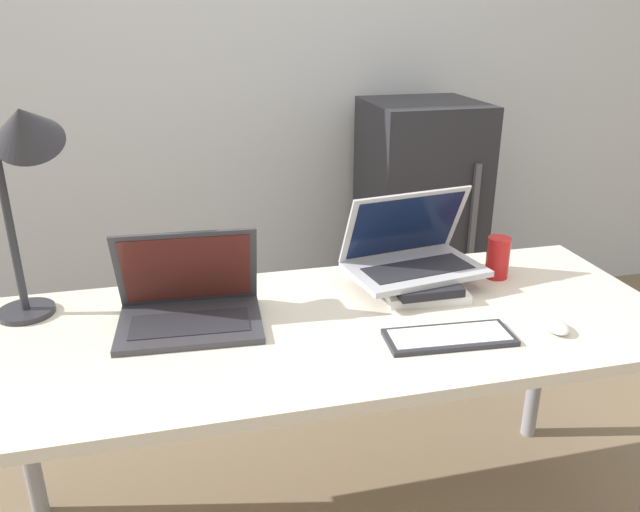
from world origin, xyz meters
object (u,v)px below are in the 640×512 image
Objects in this scene: wireless_keyboard at (449,337)px; desk_lamp at (24,152)px; laptop_on_books at (412,254)px; mini_fridge at (418,224)px; book_stack at (417,280)px; mouse at (554,325)px; laptop_left at (189,305)px; soda_can at (498,258)px.

desk_lamp is (-0.93, 0.34, 0.42)m from wireless_keyboard.
laptop_on_books is 1.27× the size of wireless_keyboard.
mini_fridge is (1.37, 0.93, -0.59)m from desk_lamp.
wireless_keyboard is at bearing -96.79° from book_stack.
mini_fridge is at bearing 82.33° from mouse.
desk_lamp is (-0.96, 0.03, 0.33)m from laptop_on_books.
laptop_on_books reaches higher than wireless_keyboard.
wireless_keyboard is 1.36m from mini_fridge.
laptop_on_books is 0.37× the size of mini_fridge.
laptop_on_books is 4.16× the size of mouse.
wireless_keyboard is at bearing -94.39° from laptop_on_books.
laptop_left is 0.34× the size of mini_fridge.
book_stack reaches higher than mouse.
mini_fridge is at bearing 34.07° from desk_lamp.
laptop_left is 0.63m from book_stack.
book_stack is at bearing 83.21° from wireless_keyboard.
book_stack is 0.30m from wireless_keyboard.
mini_fridge is at bearing 70.89° from wireless_keyboard.
mini_fridge is (0.44, 1.27, -0.17)m from wireless_keyboard.
wireless_keyboard is 3.27× the size of mouse.
desk_lamp reaches higher than soda_can.
wireless_keyboard is at bearing -109.11° from mini_fridge.
wireless_keyboard is at bearing -132.81° from soda_can.
laptop_left is at bearing -18.00° from desk_lamp.
soda_can reaches higher than mouse.
laptop_on_books is 3.25× the size of soda_can.
desk_lamp is at bearing 178.48° from soda_can.
wireless_keyboard is 0.29× the size of mini_fridge.
soda_can is at bearing -99.00° from mini_fridge.
book_stack is at bearing -176.70° from soda_can.
laptop_left is 0.88m from soda_can.
laptop_left is 2.96× the size of soda_can.
mini_fridge reaches higher than laptop_left.
soda_can is (0.02, 0.33, 0.05)m from mouse.
laptop_on_books is at bearing 7.73° from laptop_left.
laptop_left is at bearing 158.50° from wireless_keyboard.
wireless_keyboard is 2.55× the size of soda_can.
mini_fridge is at bearing 66.44° from laptop_on_books.
laptop_left reaches higher than book_stack.
mini_fridge is (0.40, 0.97, -0.19)m from book_stack.
book_stack is 0.94× the size of wireless_keyboard.
mini_fridge is (0.42, 0.95, -0.26)m from laptop_on_books.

